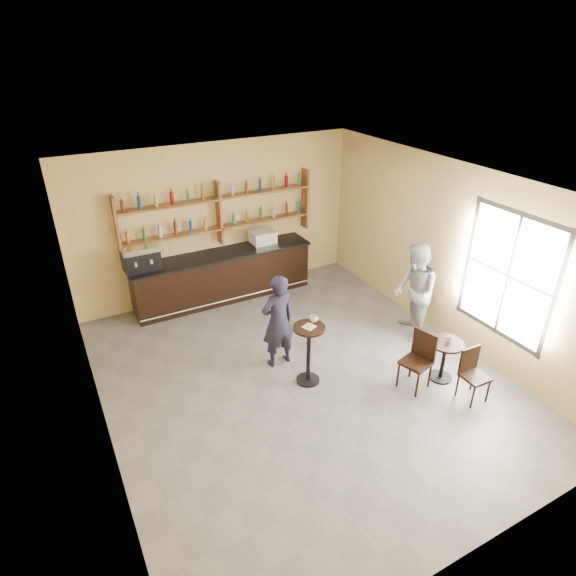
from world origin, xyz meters
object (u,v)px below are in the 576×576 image
bar_counter (223,276)px  cafe_table (443,360)px  patron_second (414,292)px  pastry_case (263,238)px  chair_west (416,362)px  chair_south (475,376)px  espresso_machine (141,258)px  man_main (278,321)px  pedestal_table (309,354)px

bar_counter → cafe_table: size_ratio=5.43×
bar_counter → patron_second: bearing=-50.0°
bar_counter → cafe_table: bearing=-63.3°
cafe_table → pastry_case: bearing=105.6°
chair_west → chair_south: 0.89m
espresso_machine → pastry_case: (2.55, 0.00, -0.08)m
man_main → patron_second: (2.55, -0.40, 0.08)m
pedestal_table → cafe_table: (1.96, -0.97, -0.17)m
espresso_machine → bar_counter: bearing=-3.4°
bar_counter → pedestal_table: size_ratio=3.69×
espresso_machine → cafe_table: (3.73, -4.24, -0.92)m
pedestal_table → chair_south: size_ratio=1.21×
espresso_machine → patron_second: bearing=-39.4°
cafe_table → chair_west: bearing=174.8°
espresso_machine → pastry_case: bearing=-3.4°
pastry_case → chair_west: pastry_case is taller
pastry_case → patron_second: (1.57, -3.00, -0.28)m
cafe_table → espresso_machine: bearing=131.3°
bar_counter → patron_second: size_ratio=2.10×
espresso_machine → man_main: (1.57, -2.60, -0.44)m
man_main → patron_second: size_ratio=0.91×
man_main → espresso_machine: bearing=-63.2°
chair_south → man_main: bearing=135.9°
cafe_table → chair_west: 0.57m
patron_second → espresso_machine: bearing=-101.5°
pedestal_table → chair_south: 2.55m
bar_counter → patron_second: patron_second is taller
bar_counter → cafe_table: 4.74m
man_main → chair_south: bearing=130.3°
chair_west → patron_second: 1.58m
espresso_machine → patron_second: (4.12, -3.00, -0.36)m
espresso_machine → cafe_table: espresso_machine is taller
bar_counter → chair_west: 4.47m
espresso_machine → cafe_table: bearing=-52.0°
bar_counter → patron_second: (2.52, -3.00, 0.39)m
bar_counter → chair_west: (1.58, -4.19, -0.04)m
bar_counter → chair_west: size_ratio=3.98×
pastry_case → patron_second: patron_second is taller
bar_counter → man_main: (-0.03, -2.60, 0.31)m
pastry_case → chair_south: (1.23, -4.84, -0.76)m
espresso_machine → pastry_case: 2.55m
pastry_case → patron_second: 3.40m
pastry_case → chair_south: 5.05m
chair_south → chair_west: bearing=133.9°
chair_south → patron_second: size_ratio=0.47×
chair_west → chair_south: (0.60, -0.65, -0.05)m
pedestal_table → espresso_machine: bearing=118.5°
bar_counter → espresso_machine: size_ratio=5.76×
chair_west → bar_counter: bearing=-174.6°
pastry_case → cafe_table: size_ratio=0.73×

